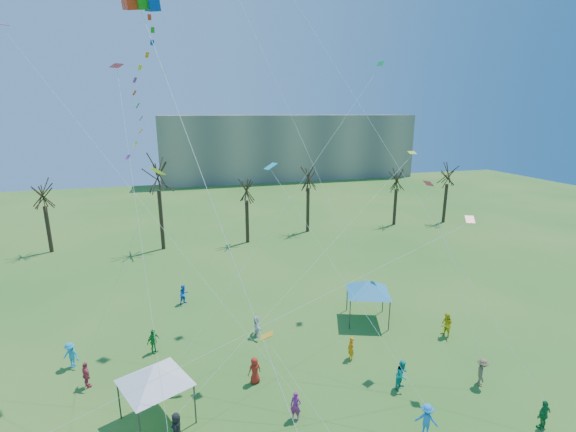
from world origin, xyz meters
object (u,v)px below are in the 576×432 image
object	(u,v)px
distant_building	(288,147)
canopy_tent_blue	(368,287)
big_box_kite	(147,90)
canopy_tent_white	(154,374)

from	to	relation	value
distant_building	canopy_tent_blue	size ratio (longest dim) A/B	14.36
big_box_kite	canopy_tent_white	distance (m)	13.96
big_box_kite	canopy_tent_white	xyz separation A→B (m)	(-0.76, -0.94, -13.91)
big_box_kite	canopy_tent_blue	distance (m)	20.96
big_box_kite	canopy_tent_white	world-z (taller)	big_box_kite
distant_building	canopy_tent_white	xyz separation A→B (m)	(-28.71, -75.75, -4.69)
canopy_tent_white	distant_building	bearing A→B (deg)	69.24
distant_building	canopy_tent_blue	distance (m)	70.56
distant_building	big_box_kite	size ratio (longest dim) A/B	2.80
distant_building	canopy_tent_white	size ratio (longest dim) A/B	14.96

